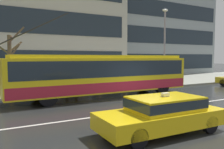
# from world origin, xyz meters

# --- Properties ---
(ground_plane) EXTENTS (160.00, 160.00, 0.00)m
(ground_plane) POSITION_xyz_m (0.00, 0.00, 0.00)
(ground_plane) COLOR #252727
(sidewalk_slab) EXTENTS (80.00, 10.00, 0.14)m
(sidewalk_slab) POSITION_xyz_m (0.00, 9.83, 0.07)
(sidewalk_slab) COLOR gray
(sidewalk_slab) RESTS_ON ground_plane
(lane_centre_line) EXTENTS (72.00, 0.14, 0.01)m
(lane_centre_line) POSITION_xyz_m (0.00, -1.20, 0.00)
(lane_centre_line) COLOR silver
(lane_centre_line) RESTS_ON ground_plane
(trolleybus) EXTENTS (13.28, 2.74, 5.25)m
(trolleybus) POSITION_xyz_m (-1.33, 3.23, 1.54)
(trolleybus) COLOR yellow
(trolleybus) RESTS_ON ground_plane
(taxi_oncoming_near) EXTENTS (4.59, 1.93, 1.39)m
(taxi_oncoming_near) POSITION_xyz_m (-2.78, -4.25, 0.70)
(taxi_oncoming_near) COLOR yellow
(taxi_oncoming_near) RESTS_ON ground_plane
(bus_shelter) EXTENTS (3.55, 1.85, 2.63)m
(bus_shelter) POSITION_xyz_m (-2.17, 6.34, 2.13)
(bus_shelter) COLOR gray
(bus_shelter) RESTS_ON sidewalk_slab
(pedestrian_at_shelter) EXTENTS (1.00, 1.00, 1.98)m
(pedestrian_at_shelter) POSITION_xyz_m (0.28, 7.18, 1.68)
(pedestrian_at_shelter) COLOR brown
(pedestrian_at_shelter) RESTS_ON sidewalk_slab
(pedestrian_approaching_curb) EXTENTS (1.41, 1.41, 2.05)m
(pedestrian_approaching_curb) POSITION_xyz_m (-1.98, 6.47, 1.77)
(pedestrian_approaching_curb) COLOR black
(pedestrian_approaching_curb) RESTS_ON sidewalk_slab
(pedestrian_walking_past) EXTENTS (1.55, 1.55, 2.01)m
(pedestrian_walking_past) POSITION_xyz_m (-2.98, 5.79, 1.80)
(pedestrian_walking_past) COLOR #2A2623
(pedestrian_walking_past) RESTS_ON sidewalk_slab
(pedestrian_waiting_by_pole) EXTENTS (0.97, 0.97, 1.89)m
(pedestrian_waiting_by_pole) POSITION_xyz_m (2.78, 7.06, 1.64)
(pedestrian_waiting_by_pole) COLOR #524548
(pedestrian_waiting_by_pole) RESTS_ON sidewalk_slab
(street_lamp) EXTENTS (0.60, 0.32, 6.87)m
(street_lamp) POSITION_xyz_m (6.35, 5.97, 4.19)
(street_lamp) COLOR gray
(street_lamp) RESTS_ON sidewalk_slab
(street_tree_bare) EXTENTS (1.89, 1.10, 4.70)m
(street_tree_bare) POSITION_xyz_m (-6.53, 7.43, 2.49)
(street_tree_bare) COLOR brown
(street_tree_bare) RESTS_ON sidewalk_slab
(office_tower_corner_right) EXTENTS (18.35, 15.20, 22.42)m
(office_tower_corner_right) POSITION_xyz_m (15.80, 22.21, 11.22)
(office_tower_corner_right) COLOR #8D999D
(office_tower_corner_right) RESTS_ON ground_plane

